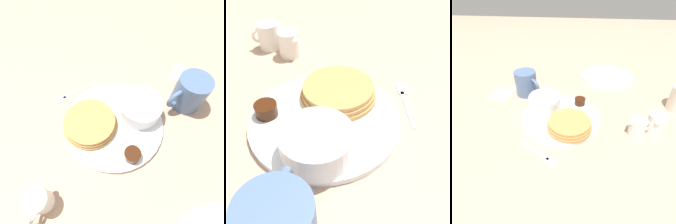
% 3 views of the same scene
% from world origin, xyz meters
% --- Properties ---
extents(ground_plane, '(4.00, 4.00, 0.00)m').
position_xyz_m(ground_plane, '(0.00, 0.00, 0.00)').
color(ground_plane, tan).
extents(plate, '(0.27, 0.27, 0.01)m').
position_xyz_m(plate, '(0.00, 0.00, 0.01)').
color(plate, white).
rests_on(plate, ground_plane).
extents(pancake_stack, '(0.14, 0.14, 0.03)m').
position_xyz_m(pancake_stack, '(-0.05, -0.04, 0.03)').
color(pancake_stack, '#B78447').
rests_on(pancake_stack, plate).
extents(bowl, '(0.11, 0.11, 0.05)m').
position_xyz_m(bowl, '(0.05, 0.06, 0.04)').
color(bowl, white).
rests_on(bowl, plate).
extents(syrup_cup, '(0.04, 0.04, 0.02)m').
position_xyz_m(syrup_cup, '(0.08, -0.06, 0.02)').
color(syrup_cup, '#38190A').
rests_on(syrup_cup, plate).
extents(butter_ramekin, '(0.04, 0.04, 0.04)m').
position_xyz_m(butter_ramekin, '(0.08, 0.07, 0.03)').
color(butter_ramekin, white).
rests_on(butter_ramekin, plate).
extents(coffee_mug, '(0.09, 0.11, 0.10)m').
position_xyz_m(coffee_mug, '(0.15, 0.16, 0.05)').
color(coffee_mug, slate).
rests_on(coffee_mug, ground_plane).
extents(creamer_pitcher_near, '(0.05, 0.07, 0.06)m').
position_xyz_m(creamer_pitcher_near, '(-0.05, -0.24, 0.03)').
color(creamer_pitcher_near, white).
rests_on(creamer_pitcher_near, ground_plane).
extents(fork, '(0.08, 0.13, 0.00)m').
position_xyz_m(fork, '(-0.17, 0.02, 0.00)').
color(fork, silver).
rests_on(fork, ground_plane).
extents(napkin, '(0.11, 0.08, 0.00)m').
position_xyz_m(napkin, '(0.13, 0.27, 0.00)').
color(napkin, white).
rests_on(napkin, ground_plane).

